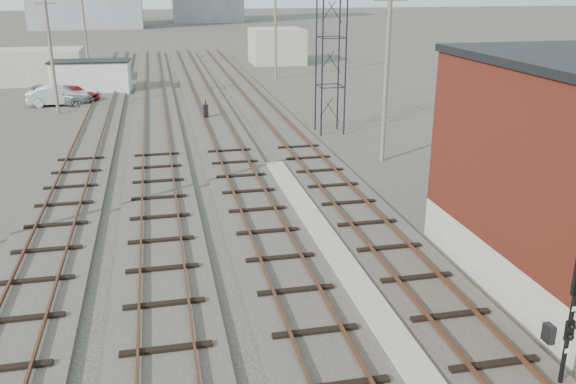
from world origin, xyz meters
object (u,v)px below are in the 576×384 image
object	(u,v)px
signal_mast	(573,311)
car_red	(72,94)
switch_stand	(206,111)
car_silver	(58,96)
site_trailer	(91,77)
car_grey	(63,95)

from	to	relation	value
signal_mast	car_red	size ratio (longest dim) A/B	0.88
switch_stand	car_silver	size ratio (longest dim) A/B	0.28
signal_mast	site_trailer	bearing A→B (deg)	107.78
site_trailer	car_silver	bearing A→B (deg)	-108.36
signal_mast	switch_stand	bearing A→B (deg)	100.08
car_silver	car_grey	bearing A→B (deg)	-51.15
car_grey	car_silver	bearing A→B (deg)	154.13
switch_stand	car_grey	xyz separation A→B (m)	(-10.55, 8.08, 0.11)
car_silver	site_trailer	bearing A→B (deg)	-25.69
signal_mast	switch_stand	distance (m)	32.50
switch_stand	car_red	distance (m)	13.23
signal_mast	car_grey	bearing A→B (deg)	112.06
car_red	car_grey	bearing A→B (deg)	162.89
site_trailer	car_red	distance (m)	4.49
signal_mast	car_grey	xyz separation A→B (m)	(-16.23, 40.05, -1.42)
signal_mast	car_grey	distance (m)	43.23
car_silver	car_grey	world-z (taller)	car_silver
switch_stand	site_trailer	world-z (taller)	site_trailer
site_trailer	signal_mast	bearing A→B (deg)	-68.75
switch_stand	car_grey	distance (m)	13.29
switch_stand	site_trailer	size ratio (longest dim) A/B	0.19
switch_stand	car_silver	bearing A→B (deg)	136.75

